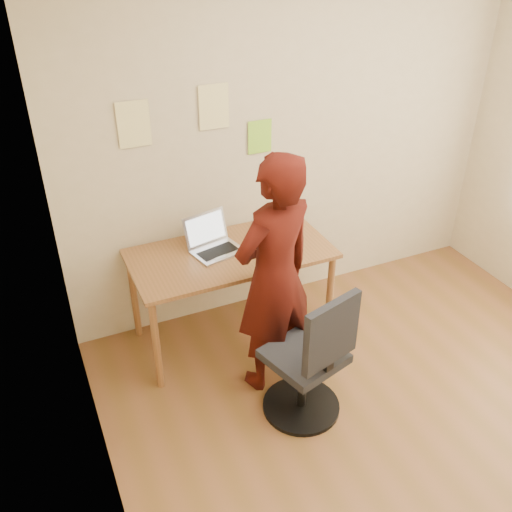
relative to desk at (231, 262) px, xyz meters
name	(u,v)px	position (x,y,z in m)	size (l,w,h in m)	color
room	(456,252)	(0.65, -1.38, 0.70)	(3.58, 3.58, 2.78)	brown
desk	(231,262)	(0.00, 0.00, 0.00)	(1.40, 0.70, 0.74)	brown
laptop	(213,243)	(-0.10, 0.08, 0.14)	(0.39, 0.36, 0.24)	silver
paper_sheet	(279,251)	(0.32, -0.12, 0.09)	(0.19, 0.27, 0.00)	white
phone	(279,257)	(0.27, -0.21, 0.09)	(0.08, 0.13, 0.01)	black
wall_note_left	(134,124)	(-0.49, 0.36, 0.96)	(0.21, 0.00, 0.30)	#F4E392
wall_note_mid	(214,107)	(0.05, 0.36, 1.00)	(0.21, 0.00, 0.30)	#F4E392
wall_note_right	(260,137)	(0.39, 0.36, 0.75)	(0.18, 0.00, 0.24)	#92DB31
office_chair	(311,365)	(0.15, -0.93, -0.24)	(0.52, 0.54, 0.96)	black
person	(274,277)	(0.09, -0.52, 0.17)	(0.60, 0.40, 1.65)	#3B0D08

